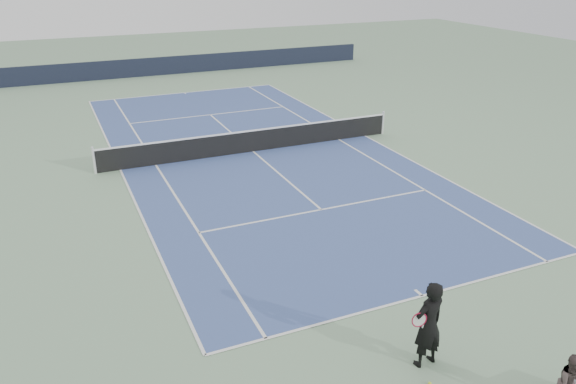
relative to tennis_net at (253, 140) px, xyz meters
name	(u,v)px	position (x,y,z in m)	size (l,w,h in m)	color
ground	(253,152)	(0.00, 0.00, -0.50)	(80.00, 80.00, 0.00)	gray
court_surface	(253,152)	(0.00, 0.00, -0.50)	(10.97, 23.77, 0.01)	#3B528D
tennis_net	(253,140)	(0.00, 0.00, 0.00)	(12.90, 0.10, 1.07)	silver
windscreen_far	(162,66)	(0.00, 17.88, 0.10)	(30.00, 0.25, 1.20)	black
tennis_player	(428,324)	(-1.43, -13.90, 0.45)	(0.84, 0.60, 1.91)	black
tennis_ball	(430,383)	(-1.71, -14.47, -0.47)	(0.06, 0.06, 0.06)	#D3E62F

